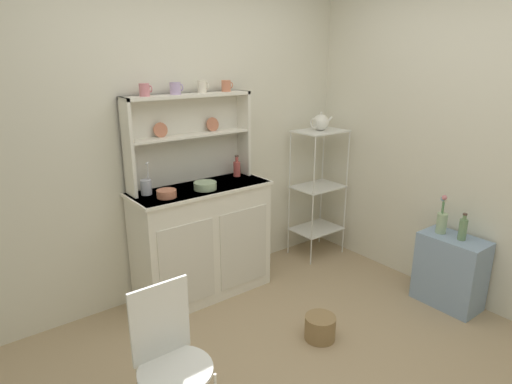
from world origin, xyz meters
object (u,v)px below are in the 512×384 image
object	(u,v)px
hutch_cabinet	(202,240)
utensil_jar	(146,187)
hutch_shelf_unit	(187,132)
bakers_rack	(318,182)
floor_basket	(320,328)
side_shelf_blue	(450,271)
wire_chair	(169,352)
jam_bottle	(237,168)
cup_rose_0	(145,90)
flower_vase	(442,219)
oil_bottle	(463,229)
bowl_mixing_large	(167,194)
porcelain_teapot	(321,122)

from	to	relation	value
hutch_cabinet	utensil_jar	distance (m)	0.65
hutch_shelf_unit	utensil_jar	size ratio (longest dim) A/B	4.23
bakers_rack	floor_basket	bearing A→B (deg)	-133.69
hutch_cabinet	side_shelf_blue	size ratio (longest dim) A/B	1.94
floor_basket	hutch_shelf_unit	bearing A→B (deg)	104.78
wire_chair	floor_basket	world-z (taller)	wire_chair
floor_basket	jam_bottle	world-z (taller)	jam_bottle
cup_rose_0	floor_basket	bearing A→B (deg)	-60.23
flower_vase	oil_bottle	bearing A→B (deg)	-90.05
bakers_rack	cup_rose_0	bearing A→B (deg)	175.03
jam_bottle	flower_vase	xyz separation A→B (m)	(1.02, -1.28, -0.31)
hutch_cabinet	oil_bottle	bearing A→B (deg)	-43.61
bowl_mixing_large	utensil_jar	distance (m)	0.18
bowl_mixing_large	porcelain_teapot	xyz separation A→B (m)	(1.59, 0.06, 0.36)
porcelain_teapot	flower_vase	world-z (taller)	porcelain_teapot
hutch_shelf_unit	cup_rose_0	distance (m)	0.48
floor_basket	side_shelf_blue	bearing A→B (deg)	-14.70
side_shelf_blue	hutch_cabinet	bearing A→B (deg)	137.41
cup_rose_0	hutch_cabinet	bearing A→B (deg)	-19.71
side_shelf_blue	bowl_mixing_large	size ratio (longest dim) A/B	4.01
jam_bottle	hutch_cabinet	bearing A→B (deg)	-167.98
floor_basket	bowl_mixing_large	world-z (taller)	bowl_mixing_large
hutch_cabinet	wire_chair	distance (m)	1.44
floor_basket	utensil_jar	world-z (taller)	utensil_jar
cup_rose_0	jam_bottle	size ratio (longest dim) A/B	0.49
porcelain_teapot	utensil_jar	bearing A→B (deg)	176.73
bowl_mixing_large	side_shelf_blue	bearing A→B (deg)	-35.34
bowl_mixing_large	utensil_jar	xyz separation A→B (m)	(-0.08, 0.15, 0.03)
hutch_cabinet	floor_basket	world-z (taller)	hutch_cabinet
hutch_shelf_unit	jam_bottle	xyz separation A→B (m)	(0.41, -0.08, -0.34)
floor_basket	jam_bottle	size ratio (longest dim) A/B	1.20
bakers_rack	side_shelf_blue	size ratio (longest dim) A/B	2.17
bowl_mixing_large	porcelain_teapot	distance (m)	1.63
hutch_shelf_unit	oil_bottle	world-z (taller)	hutch_shelf_unit
wire_chair	flower_vase	size ratio (longest dim) A/B	2.74
bowl_mixing_large	wire_chair	bearing A→B (deg)	-117.11
cup_rose_0	utensil_jar	world-z (taller)	cup_rose_0
jam_bottle	oil_bottle	xyz separation A→B (m)	(1.02, -1.45, -0.33)
flower_vase	side_shelf_blue	bearing A→B (deg)	-90.07
floor_basket	cup_rose_0	bearing A→B (deg)	119.77
hutch_cabinet	porcelain_teapot	bearing A→B (deg)	-0.81
oil_bottle	wire_chair	bearing A→B (deg)	174.71
cup_rose_0	oil_bottle	size ratio (longest dim) A/B	0.42
utensil_jar	oil_bottle	distance (m)	2.35
side_shelf_blue	wire_chair	distance (m)	2.32
hutch_cabinet	floor_basket	xyz separation A→B (m)	(0.31, -1.02, -0.38)
hutch_shelf_unit	utensil_jar	bearing A→B (deg)	-167.97
bakers_rack	cup_rose_0	distance (m)	1.86
bakers_rack	side_shelf_blue	xyz separation A→B (m)	(0.16, -1.30, -0.45)
jam_bottle	utensil_jar	world-z (taller)	utensil_jar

